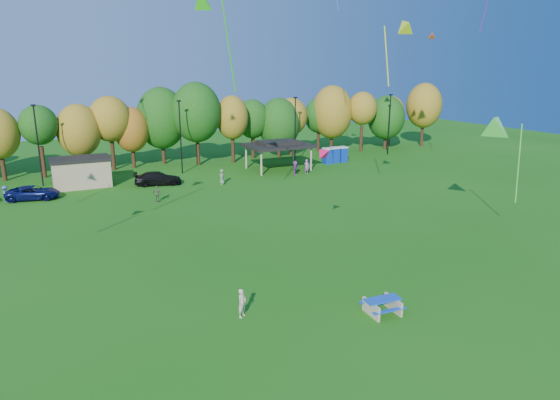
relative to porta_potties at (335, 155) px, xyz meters
name	(u,v)px	position (x,y,z in m)	size (l,w,h in m)	color
ground	(338,312)	(-23.21, -37.88, -1.10)	(160.00, 160.00, 0.00)	#19600F
tree_line	(146,123)	(-24.24, 7.64, 4.82)	(93.57, 10.55, 11.15)	black
lamp_posts	(180,135)	(-21.21, 2.12, 3.80)	(64.50, 0.25, 9.09)	black
utility_building	(81,172)	(-33.21, 0.12, 0.54)	(6.30, 4.30, 3.25)	tan
pavilion	(278,145)	(-9.21, -0.88, 2.13)	(8.20, 6.20, 3.77)	tan
porta_potties	(335,155)	(0.00, 0.00, 0.00)	(3.75, 1.37, 2.18)	#0C34A6
picnic_table	(382,305)	(-21.09, -38.98, -0.60)	(2.06, 1.74, 0.86)	tan
kite_flyer	(242,303)	(-28.12, -36.02, -0.30)	(0.58, 0.38, 1.59)	beige
car_c	(33,193)	(-38.22, -3.95, -0.39)	(2.34, 5.07, 1.41)	#0D134F
car_d	(158,178)	(-25.37, -2.94, -0.34)	(2.12, 5.22, 1.51)	black
far_person_0	(307,166)	(-7.09, -4.73, -0.19)	(0.66, 0.43, 1.81)	#B95BC1
far_person_1	(157,194)	(-27.08, -10.42, -0.26)	(0.98, 0.41, 1.67)	#577044
far_person_2	(222,177)	(-18.70, -5.84, -0.20)	(0.87, 0.57, 1.79)	#688057
far_person_3	(6,194)	(-40.64, -3.93, -0.26)	(1.09, 0.62, 1.68)	#46539A
far_person_4	(295,168)	(-8.75, -4.80, -0.21)	(1.65, 0.52, 1.77)	#A946A7
kite_0	(432,35)	(6.70, -10.30, 15.65)	(1.57, 1.61, 1.27)	#E7451B
kite_2	(404,26)	(-10.66, -26.47, 14.97)	(1.88, 3.39, 5.55)	#C2D116
kite_5	(202,0)	(-25.58, -22.80, 16.47)	(3.45, 3.84, 7.48)	#32CA1A
kite_10	(495,124)	(-5.50, -31.53, 7.69)	(4.74, 3.68, 8.01)	#5FF857
kite_14	(326,153)	(-20.10, -30.98, 6.49)	(1.17, 1.31, 1.10)	#EE0D50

